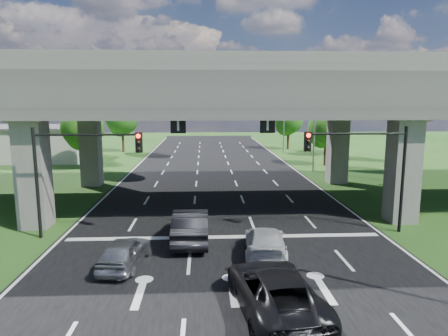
{
  "coord_description": "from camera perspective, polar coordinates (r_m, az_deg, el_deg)",
  "views": [
    {
      "loc": [
        -1.08,
        -17.32,
        7.3
      ],
      "look_at": [
        0.27,
        9.39,
        2.87
      ],
      "focal_mm": 32.0,
      "sensor_mm": 36.0,
      "label": 1
    }
  ],
  "objects": [
    {
      "name": "tree_right_mid",
      "position": [
        56.09,
        14.97,
        5.89
      ],
      "size": [
        3.91,
        3.9,
        6.76
      ],
      "color": "black",
      "rests_on": "ground"
    },
    {
      "name": "tree_left_far",
      "position": [
        60.54,
        -14.32,
        7.07
      ],
      "size": [
        4.8,
        4.8,
        8.32
      ],
      "color": "black",
      "rests_on": "ground"
    },
    {
      "name": "car_trailing",
      "position": [
        14.64,
        7.24,
        -16.97
      ],
      "size": [
        3.27,
        5.93,
        1.57
      ],
      "primitive_type": "imported",
      "rotation": [
        0.0,
        0.0,
        3.26
      ],
      "color": "black",
      "rests_on": "road"
    },
    {
      "name": "streetlight_far",
      "position": [
        42.83,
        12.34,
        7.25
      ],
      "size": [
        3.38,
        0.25,
        10.0
      ],
      "color": "gray",
      "rests_on": "ground"
    },
    {
      "name": "tree_left_mid",
      "position": [
        53.81,
        -20.14,
        5.5
      ],
      "size": [
        3.91,
        3.9,
        6.76
      ],
      "color": "black",
      "rests_on": "ground"
    },
    {
      "name": "road",
      "position": [
        28.29,
        -0.62,
        -5.52
      ],
      "size": [
        18.0,
        120.0,
        0.03
      ],
      "primitive_type": "cube",
      "color": "black",
      "rests_on": "ground"
    },
    {
      "name": "car_silver",
      "position": [
        18.71,
        -14.05,
        -11.57
      ],
      "size": [
        2.05,
        4.06,
        1.33
      ],
      "primitive_type": "imported",
      "rotation": [
        0.0,
        0.0,
        3.01
      ],
      "color": "#9FA0A6",
      "rests_on": "road"
    },
    {
      "name": "signal_right",
      "position": [
        23.26,
        19.64,
        1.16
      ],
      "size": [
        5.76,
        0.54,
        6.0
      ],
      "color": "black",
      "rests_on": "ground"
    },
    {
      "name": "tree_right_far",
      "position": [
        62.76,
        9.25,
        7.02
      ],
      "size": [
        4.5,
        4.5,
        7.8
      ],
      "color": "black",
      "rests_on": "ground"
    },
    {
      "name": "warehouse",
      "position": [
        58.19,
        -28.28,
        3.06
      ],
      "size": [
        20.0,
        10.0,
        4.0
      ],
      "primitive_type": "cube",
      "color": "#9E9E99",
      "rests_on": "ground"
    },
    {
      "name": "ground",
      "position": [
        18.82,
        0.63,
        -13.42
      ],
      "size": [
        160.0,
        160.0,
        0.0
      ],
      "primitive_type": "plane",
      "color": "#204014",
      "rests_on": "ground"
    },
    {
      "name": "car_white",
      "position": [
        19.41,
        5.9,
        -10.5
      ],
      "size": [
        2.41,
        4.86,
        1.36
      ],
      "primitive_type": "imported",
      "rotation": [
        0.0,
        0.0,
        3.03
      ],
      "color": "#B8B8B8",
      "rests_on": "road"
    },
    {
      "name": "car_dark",
      "position": [
        21.32,
        -4.75,
        -8.13
      ],
      "size": [
        1.83,
        5.22,
        1.72
      ],
      "primitive_type": "imported",
      "rotation": [
        0.0,
        0.0,
        3.14
      ],
      "color": "black",
      "rests_on": "road"
    },
    {
      "name": "overpass",
      "position": [
        29.34,
        -0.8,
        10.61
      ],
      "size": [
        80.0,
        15.0,
        10.0
      ],
      "color": "#363331",
      "rests_on": "ground"
    },
    {
      "name": "tree_right_near",
      "position": [
        47.55,
        14.46,
        5.73
      ],
      "size": [
        4.2,
        4.2,
        7.28
      ],
      "color": "black",
      "rests_on": "ground"
    },
    {
      "name": "streetlight_beyond",
      "position": [
        58.41,
        8.22,
        7.88
      ],
      "size": [
        3.38,
        0.25,
        10.0
      ],
      "color": "gray",
      "rests_on": "ground"
    },
    {
      "name": "signal_left",
      "position": [
        22.52,
        -20.3,
        0.87
      ],
      "size": [
        5.76,
        0.54,
        6.0
      ],
      "color": "black",
      "rests_on": "ground"
    },
    {
      "name": "tree_left_near",
      "position": [
        45.26,
        -19.52,
        5.72
      ],
      "size": [
        4.5,
        4.5,
        7.8
      ],
      "color": "black",
      "rests_on": "ground"
    }
  ]
}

